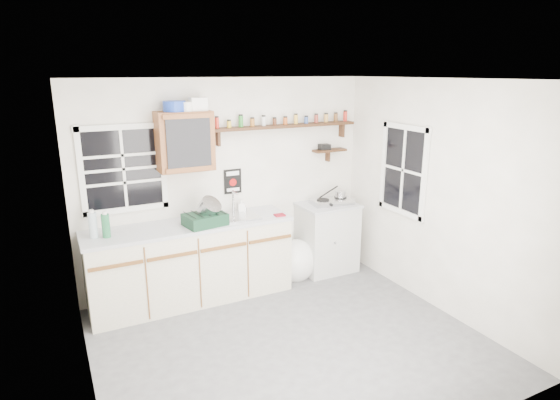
{
  "coord_description": "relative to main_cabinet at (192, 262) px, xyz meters",
  "views": [
    {
      "loc": [
        -1.92,
        -3.58,
        2.57
      ],
      "look_at": [
        0.17,
        0.55,
        1.29
      ],
      "focal_mm": 30.0,
      "sensor_mm": 36.0,
      "label": 1
    }
  ],
  "objects": [
    {
      "name": "saucepan",
      "position": [
        2.01,
        0.01,
        0.56
      ],
      "size": [
        0.35,
        0.15,
        0.15
      ],
      "rotation": [
        0.0,
        0.0,
        -0.02
      ],
      "color": "#B0B1B5",
      "rests_on": "hotplate"
    },
    {
      "name": "upper_cabinet",
      "position": [
        0.03,
        0.14,
        1.36
      ],
      "size": [
        0.6,
        0.32,
        0.65
      ],
      "color": "brown",
      "rests_on": "wall_back"
    },
    {
      "name": "window_back",
      "position": [
        -0.62,
        0.29,
        1.09
      ],
      "size": [
        0.93,
        0.03,
        0.98
      ],
      "color": "black",
      "rests_on": "wall_back"
    },
    {
      "name": "sink",
      "position": [
        0.54,
        0.01,
        0.47
      ],
      "size": [
        0.52,
        0.44,
        0.29
      ],
      "color": "#B0B1B5",
      "rests_on": "main_cabinet"
    },
    {
      "name": "warning_sign",
      "position": [
        0.63,
        0.29,
        0.82
      ],
      "size": [
        0.22,
        0.02,
        0.3
      ],
      "color": "black",
      "rests_on": "wall_back"
    },
    {
      "name": "main_cabinet",
      "position": [
        0.0,
        0.0,
        0.0
      ],
      "size": [
        2.31,
        0.63,
        0.92
      ],
      "color": "#BAB39A",
      "rests_on": "floor"
    },
    {
      "name": "right_cabinet",
      "position": [
        1.83,
        0.03,
        -0.01
      ],
      "size": [
        0.73,
        0.57,
        0.91
      ],
      "color": "#B6B6AF",
      "rests_on": "floor"
    },
    {
      "name": "soap_bottle",
      "position": [
        0.68,
        0.15,
        0.55
      ],
      "size": [
        0.09,
        0.1,
        0.17
      ],
      "primitive_type": "imported",
      "rotation": [
        0.0,
        0.0,
        -0.24
      ],
      "color": "silver",
      "rests_on": "main_cabinet"
    },
    {
      "name": "window_right",
      "position": [
        2.37,
        -0.75,
        0.99
      ],
      "size": [
        0.03,
        0.78,
        1.08
      ],
      "color": "black",
      "rests_on": "wall_back"
    },
    {
      "name": "trash_bag",
      "position": [
        1.34,
        -0.02,
        -0.23
      ],
      "size": [
        0.48,
        0.43,
        0.54
      ],
      "color": "white",
      "rests_on": "floor"
    },
    {
      "name": "dish_rack",
      "position": [
        0.16,
        -0.12,
        0.56
      ],
      "size": [
        0.48,
        0.39,
        0.33
      ],
      "rotation": [
        0.0,
        0.0,
        0.16
      ],
      "color": "#10311E",
      "rests_on": "main_cabinet"
    },
    {
      "name": "room",
      "position": [
        0.58,
        -1.3,
        0.79
      ],
      "size": [
        3.64,
        3.24,
        2.54
      ],
      "color": "#4C4C4E",
      "rests_on": "ground"
    },
    {
      "name": "secondary_shelf",
      "position": [
        1.94,
        0.22,
        1.12
      ],
      "size": [
        0.45,
        0.16,
        0.24
      ],
      "color": "black",
      "rests_on": "wall_back"
    },
    {
      "name": "rag",
      "position": [
        1.03,
        -0.18,
        0.47
      ],
      "size": [
        0.13,
        0.11,
        0.02
      ],
      "primitive_type": "cube",
      "rotation": [
        0.0,
        0.0,
        -0.06
      ],
      "color": "maroon",
      "rests_on": "main_cabinet"
    },
    {
      "name": "spice_shelf",
      "position": [
        1.31,
        0.21,
        1.47
      ],
      "size": [
        1.91,
        0.18,
        0.35
      ],
      "color": "black",
      "rests_on": "wall_back"
    },
    {
      "name": "upper_cabinet_clutter",
      "position": [
        0.04,
        0.14,
        1.75
      ],
      "size": [
        0.47,
        0.24,
        0.14
      ],
      "color": "#1938A7",
      "rests_on": "upper_cabinet"
    },
    {
      "name": "water_bottles",
      "position": [
        -0.95,
        -0.02,
        0.59
      ],
      "size": [
        0.2,
        0.12,
        0.3
      ],
      "color": "#A8BCC5",
      "rests_on": "main_cabinet"
    },
    {
      "name": "hotplate",
      "position": [
        1.88,
        0.01,
        0.48
      ],
      "size": [
        0.56,
        0.35,
        0.08
      ],
      "rotation": [
        0.0,
        0.0,
        -0.13
      ],
      "color": "#B0B1B5",
      "rests_on": "right_cabinet"
    }
  ]
}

